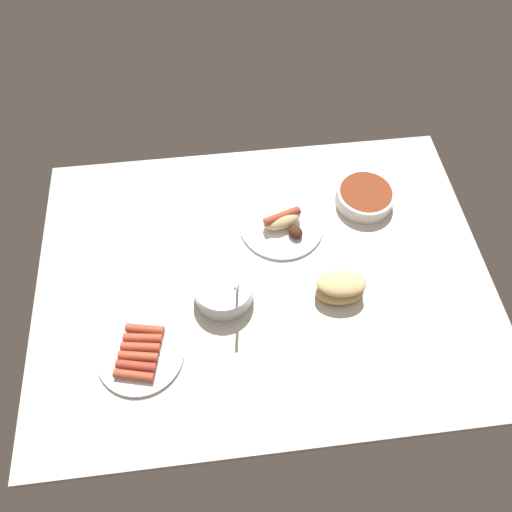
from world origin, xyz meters
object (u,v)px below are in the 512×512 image
bread_stack (340,287)px  plate_hotdog_assembled (282,223)px  plate_sausages (140,353)px  bowl_chili (365,196)px  bowl_coleslaw (224,288)px

bread_stack → plate_hotdog_assembled: (-11.44, 23.22, -1.94)cm
plate_sausages → bowl_chili: 75.85cm
bowl_coleslaw → plate_hotdog_assembled: bowl_coleslaw is taller
bread_stack → plate_hotdog_assembled: size_ratio=0.56×
bowl_coleslaw → bowl_chili: (43.13, 25.88, -1.01)cm
bread_stack → plate_hotdog_assembled: bearing=116.2°
bowl_coleslaw → bowl_chili: bowl_coleslaw is taller
plate_sausages → plate_hotdog_assembled: (39.50, 33.91, 0.59)cm
bread_stack → plate_sausages: size_ratio=0.64×
bread_stack → plate_sausages: bread_stack is taller
plate_hotdog_assembled → bread_stack: bearing=-63.8°
bowl_coleslaw → bowl_chili: 50.31cm
plate_sausages → bowl_coleslaw: bearing=33.2°
bowl_chili → bread_stack: bearing=-115.0°
plate_sausages → bowl_chili: bearing=31.7°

